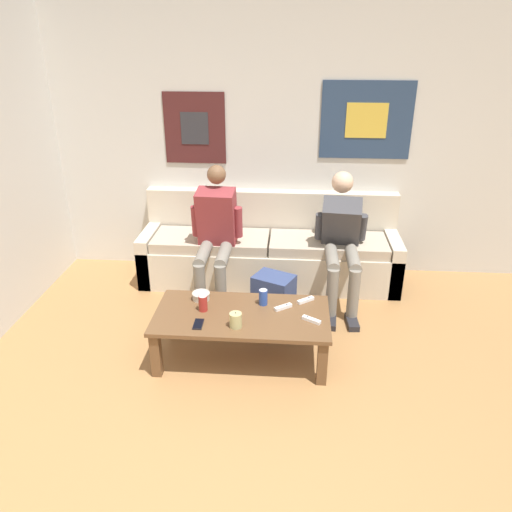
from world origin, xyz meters
TOP-DOWN VIEW (x-y plane):
  - ground_plane at (0.00, 0.00)m, footprint 18.00×18.00m
  - wall_back at (0.00, 2.95)m, footprint 10.00×0.07m
  - couch at (-0.05, 2.62)m, footprint 2.48×0.67m
  - coffee_table at (-0.19, 1.29)m, footprint 1.29×0.65m
  - person_seated_adult at (-0.52, 2.25)m, footprint 0.47×0.83m
  - person_seated_teen at (0.61, 2.30)m, footprint 0.47×1.00m
  - backpack at (0.02, 1.93)m, footprint 0.40×0.37m
  - ceramic_bowl at (-0.53, 1.48)m, footprint 0.14×0.14m
  - pillar_candle at (-0.21, 1.11)m, footprint 0.09×0.09m
  - drink_can_blue at (-0.04, 1.44)m, footprint 0.07×0.07m
  - drink_can_red at (-0.48, 1.32)m, footprint 0.07×0.07m
  - game_controller_near_left at (0.28, 1.51)m, footprint 0.14×0.11m
  - game_controller_near_right at (0.32, 1.23)m, footprint 0.14×0.11m
  - game_controller_far_center at (0.11, 1.39)m, footprint 0.14×0.11m
  - cell_phone at (-0.48, 1.12)m, footprint 0.07×0.14m

SIDE VIEW (x-z plane):
  - ground_plane at x=0.00m, z-range 0.00..0.00m
  - backpack at x=0.02m, z-range -0.01..0.36m
  - couch at x=-0.05m, z-range -0.13..0.71m
  - coffee_table at x=-0.19m, z-range 0.13..0.51m
  - cell_phone at x=-0.48m, z-range 0.38..0.39m
  - game_controller_near_left at x=0.28m, z-range 0.38..0.41m
  - game_controller_near_right at x=0.32m, z-range 0.38..0.41m
  - game_controller_far_center at x=0.11m, z-range 0.38..0.41m
  - ceramic_bowl at x=-0.53m, z-range 0.38..0.45m
  - pillar_candle at x=-0.21m, z-range 0.37..0.50m
  - drink_can_blue at x=-0.04m, z-range 0.38..0.50m
  - drink_can_red at x=-0.48m, z-range 0.38..0.50m
  - person_seated_teen at x=0.61m, z-range 0.05..1.18m
  - person_seated_adult at x=-0.52m, z-range 0.04..1.24m
  - wall_back at x=0.00m, z-range 0.00..2.55m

